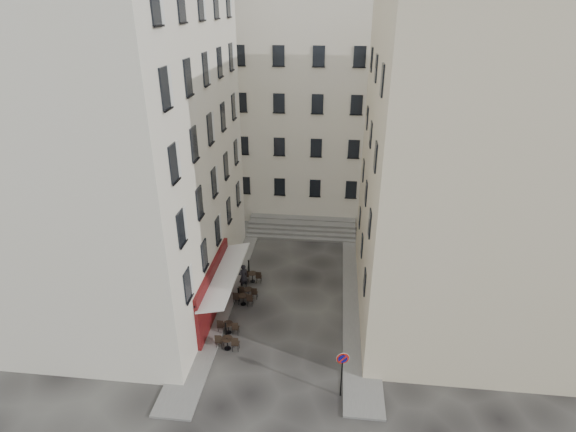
# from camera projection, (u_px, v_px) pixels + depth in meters

# --- Properties ---
(ground) EXTENTS (90.00, 90.00, 0.00)m
(ground) POSITION_uv_depth(u_px,v_px,m) (284.00, 329.00, 26.71)
(ground) COLOR black
(ground) RESTS_ON ground
(sidewalk_left) EXTENTS (2.00, 22.00, 0.12)m
(sidewalk_left) POSITION_uv_depth(u_px,v_px,m) (226.00, 285.00, 30.72)
(sidewalk_left) COLOR slate
(sidewalk_left) RESTS_ON ground
(sidewalk_right) EXTENTS (2.00, 18.00, 0.12)m
(sidewalk_right) POSITION_uv_depth(u_px,v_px,m) (358.00, 303.00, 28.93)
(sidewalk_right) COLOR slate
(sidewalk_right) RESTS_ON ground
(building_left) EXTENTS (12.20, 16.20, 20.60)m
(building_left) POSITION_uv_depth(u_px,v_px,m) (110.00, 141.00, 26.03)
(building_left) COLOR beige
(building_left) RESTS_ON ground
(building_right) EXTENTS (12.20, 14.20, 18.60)m
(building_right) POSITION_uv_depth(u_px,v_px,m) (479.00, 168.00, 24.82)
(building_right) COLOR beige
(building_right) RESTS_ON ground
(building_back) EXTENTS (18.20, 10.20, 18.60)m
(building_back) POSITION_uv_depth(u_px,v_px,m) (297.00, 106.00, 39.88)
(building_back) COLOR beige
(building_back) RESTS_ON ground
(cafe_storefront) EXTENTS (1.74, 7.30, 3.50)m
(cafe_storefront) POSITION_uv_depth(u_px,v_px,m) (215.00, 289.00, 27.23)
(cafe_storefront) COLOR #4A0A12
(cafe_storefront) RESTS_ON ground
(stone_steps) EXTENTS (9.00, 3.15, 0.80)m
(stone_steps) POSITION_uv_depth(u_px,v_px,m) (301.00, 228.00, 37.83)
(stone_steps) COLOR #64615F
(stone_steps) RESTS_ON ground
(bollard_near) EXTENTS (0.12, 0.12, 0.98)m
(bollard_near) POSITION_uv_depth(u_px,v_px,m) (226.00, 329.00, 25.91)
(bollard_near) COLOR black
(bollard_near) RESTS_ON ground
(bollard_mid) EXTENTS (0.12, 0.12, 0.98)m
(bollard_mid) POSITION_uv_depth(u_px,v_px,m) (239.00, 294.00, 29.05)
(bollard_mid) COLOR black
(bollard_mid) RESTS_ON ground
(bollard_far) EXTENTS (0.12, 0.12, 0.98)m
(bollard_far) POSITION_uv_depth(u_px,v_px,m) (249.00, 265.00, 32.19)
(bollard_far) COLOR black
(bollard_far) RESTS_ON ground
(no_parking_sign) EXTENTS (0.60, 0.17, 2.69)m
(no_parking_sign) POSITION_uv_depth(u_px,v_px,m) (342.00, 366.00, 21.37)
(no_parking_sign) COLOR black
(no_parking_sign) RESTS_ON ground
(bistro_table_a) EXTENTS (1.34, 0.63, 0.94)m
(bistro_table_a) POSITION_uv_depth(u_px,v_px,m) (227.00, 342.00, 24.98)
(bistro_table_a) COLOR black
(bistro_table_a) RESTS_ON ground
(bistro_table_b) EXTENTS (1.28, 0.60, 0.90)m
(bistro_table_b) POSITION_uv_depth(u_px,v_px,m) (228.00, 327.00, 26.20)
(bistro_table_b) COLOR black
(bistro_table_b) RESTS_ON ground
(bistro_table_c) EXTENTS (1.28, 0.60, 0.90)m
(bistro_table_c) POSITION_uv_depth(u_px,v_px,m) (243.00, 299.00, 28.68)
(bistro_table_c) COLOR black
(bistro_table_c) RESTS_ON ground
(bistro_table_d) EXTENTS (1.22, 0.57, 0.86)m
(bistro_table_d) POSITION_uv_depth(u_px,v_px,m) (248.00, 292.00, 29.37)
(bistro_table_d) COLOR black
(bistro_table_d) RESTS_ON ground
(bistro_table_e) EXTENTS (1.28, 0.60, 0.90)m
(bistro_table_e) POSITION_uv_depth(u_px,v_px,m) (253.00, 276.00, 31.06)
(bistro_table_e) COLOR black
(bistro_table_e) RESTS_ON ground
(pedestrian) EXTENTS (0.80, 0.78, 1.86)m
(pedestrian) POSITION_uv_depth(u_px,v_px,m) (243.00, 277.00, 30.13)
(pedestrian) COLOR black
(pedestrian) RESTS_ON ground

